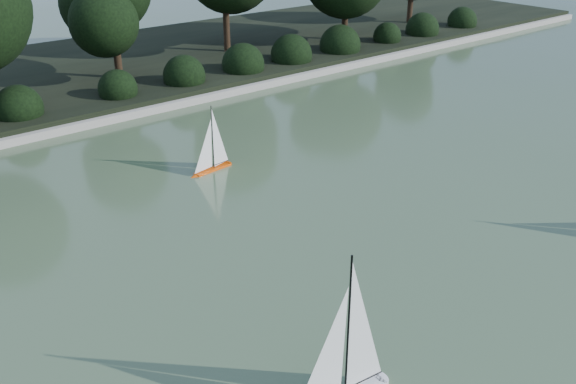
% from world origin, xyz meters
% --- Properties ---
extents(ground, '(80.00, 80.00, 0.00)m').
position_xyz_m(ground, '(0.00, 0.00, 0.00)').
color(ground, '#384A2C').
rests_on(ground, ground).
extents(pond_coping, '(40.00, 0.35, 0.18)m').
position_xyz_m(pond_coping, '(0.00, 9.00, 0.09)').
color(pond_coping, gray).
rests_on(pond_coping, ground).
extents(far_bank, '(40.00, 8.00, 0.30)m').
position_xyz_m(far_bank, '(0.00, 13.00, 0.15)').
color(far_bank, black).
rests_on(far_bank, ground).
extents(shrub_hedge, '(29.10, 1.10, 1.10)m').
position_xyz_m(shrub_hedge, '(0.00, 9.90, 0.45)').
color(shrub_hedge, black).
rests_on(shrub_hedge, ground).
extents(sailboat_white_a, '(1.37, 0.36, 1.87)m').
position_xyz_m(sailboat_white_a, '(-2.66, -0.84, 0.29)').
color(sailboat_white_a, white).
rests_on(sailboat_white_a, ground).
extents(sailboat_orange, '(1.00, 0.26, 1.35)m').
position_xyz_m(sailboat_orange, '(-0.27, 5.13, 0.21)').
color(sailboat_orange, '#EA4B07').
rests_on(sailboat_orange, ground).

